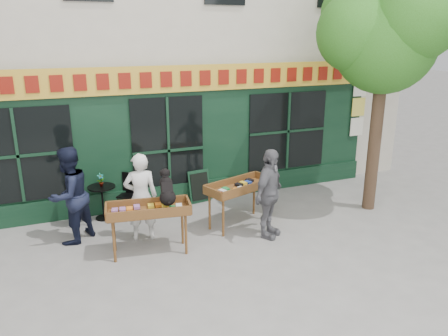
{
  "coord_description": "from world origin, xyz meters",
  "views": [
    {
      "loc": [
        -2.55,
        -7.35,
        3.95
      ],
      "look_at": [
        0.67,
        0.5,
        1.35
      ],
      "focal_mm": 35.0,
      "sensor_mm": 36.0,
      "label": 1
    }
  ],
  "objects_px": {
    "book_cart_center": "(149,212)",
    "man_left": "(69,195)",
    "man_right": "(269,194)",
    "bistro_table": "(102,196)",
    "dog": "(167,187)",
    "book_cart_right": "(240,189)",
    "woman": "(141,197)"
  },
  "relations": [
    {
      "from": "book_cart_center",
      "to": "book_cart_right",
      "type": "distance_m",
      "value": 2.15
    },
    {
      "from": "book_cart_right",
      "to": "bistro_table",
      "type": "xyz_separation_m",
      "value": [
        -2.69,
        1.43,
        -0.28
      ]
    },
    {
      "from": "dog",
      "to": "woman",
      "type": "distance_m",
      "value": 0.88
    },
    {
      "from": "woman",
      "to": "man_right",
      "type": "bearing_deg",
      "value": 168.48
    },
    {
      "from": "book_cart_right",
      "to": "man_left",
      "type": "xyz_separation_m",
      "value": [
        -3.39,
        0.53,
        0.14
      ]
    },
    {
      "from": "woman",
      "to": "man_right",
      "type": "height_order",
      "value": "man_right"
    },
    {
      "from": "book_cart_right",
      "to": "bistro_table",
      "type": "relative_size",
      "value": 2.13
    },
    {
      "from": "book_cart_right",
      "to": "man_left",
      "type": "relative_size",
      "value": 0.84
    },
    {
      "from": "man_right",
      "to": "bistro_table",
      "type": "height_order",
      "value": "man_right"
    },
    {
      "from": "man_right",
      "to": "man_left",
      "type": "bearing_deg",
      "value": 122.46
    },
    {
      "from": "bistro_table",
      "to": "book_cart_center",
      "type": "bearing_deg",
      "value": -72.91
    },
    {
      "from": "book_cart_center",
      "to": "man_right",
      "type": "height_order",
      "value": "man_right"
    },
    {
      "from": "book_cart_center",
      "to": "woman",
      "type": "bearing_deg",
      "value": 98.49
    },
    {
      "from": "book_cart_center",
      "to": "dog",
      "type": "xyz_separation_m",
      "value": [
        0.35,
        -0.05,
        0.47
      ]
    },
    {
      "from": "book_cart_center",
      "to": "bistro_table",
      "type": "distance_m",
      "value": 2.07
    },
    {
      "from": "woman",
      "to": "book_cart_right",
      "type": "height_order",
      "value": "woman"
    },
    {
      "from": "dog",
      "to": "man_right",
      "type": "xyz_separation_m",
      "value": [
        2.03,
        -0.17,
        -0.37
      ]
    },
    {
      "from": "book_cart_center",
      "to": "man_right",
      "type": "bearing_deg",
      "value": 3.26
    },
    {
      "from": "bistro_table",
      "to": "man_left",
      "type": "relative_size",
      "value": 0.39
    },
    {
      "from": "man_right",
      "to": "man_left",
      "type": "height_order",
      "value": "man_left"
    },
    {
      "from": "woman",
      "to": "man_left",
      "type": "relative_size",
      "value": 0.92
    },
    {
      "from": "bistro_table",
      "to": "man_left",
      "type": "bearing_deg",
      "value": -127.87
    },
    {
      "from": "book_cart_center",
      "to": "man_left",
      "type": "distance_m",
      "value": 1.69
    },
    {
      "from": "dog",
      "to": "man_left",
      "type": "bearing_deg",
      "value": 154.51
    },
    {
      "from": "man_right",
      "to": "dog",
      "type": "bearing_deg",
      "value": 136.92
    },
    {
      "from": "dog",
      "to": "bistro_table",
      "type": "xyz_separation_m",
      "value": [
        -0.95,
        2.01,
        -0.75
      ]
    },
    {
      "from": "woman",
      "to": "book_cart_right",
      "type": "relative_size",
      "value": 1.1
    },
    {
      "from": "book_cart_right",
      "to": "man_right",
      "type": "bearing_deg",
      "value": -86.55
    },
    {
      "from": "book_cart_center",
      "to": "man_left",
      "type": "bearing_deg",
      "value": 149.26
    },
    {
      "from": "bistro_table",
      "to": "dog",
      "type": "bearing_deg",
      "value": -64.66
    },
    {
      "from": "woman",
      "to": "man_left",
      "type": "distance_m",
      "value": 1.37
    },
    {
      "from": "book_cart_right",
      "to": "man_right",
      "type": "xyz_separation_m",
      "value": [
        0.3,
        -0.75,
        0.1
      ]
    }
  ]
}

